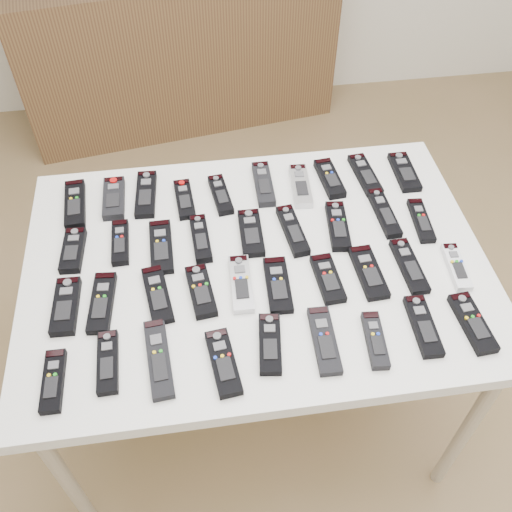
{
  "coord_description": "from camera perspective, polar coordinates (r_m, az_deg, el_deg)",
  "views": [
    {
      "loc": [
        -0.15,
        -1.03,
        1.95
      ],
      "look_at": [
        -0.01,
        -0.03,
        0.8
      ],
      "focal_mm": 40.0,
      "sensor_mm": 36.0,
      "label": 1
    }
  ],
  "objects": [
    {
      "name": "remote_7",
      "position": [
        1.78,
        7.37,
        7.7
      ],
      "size": [
        0.07,
        0.17,
        0.02
      ],
      "primitive_type": "cube",
      "rotation": [
        0.0,
        0.0,
        0.09
      ],
      "color": "black",
      "rests_on": "table"
    },
    {
      "name": "remote_21",
      "position": [
        1.48,
        -9.82,
        -3.83
      ],
      "size": [
        0.08,
        0.19,
        0.02
      ],
      "primitive_type": "cube",
      "rotation": [
        0.0,
        0.0,
        0.14
      ],
      "color": "black",
      "rests_on": "table"
    },
    {
      "name": "remote_24",
      "position": [
        1.48,
        2.2,
        -2.9
      ],
      "size": [
        0.07,
        0.18,
        0.02
      ],
      "primitive_type": "cube",
      "rotation": [
        0.0,
        0.0,
        -0.04
      ],
      "color": "black",
      "rests_on": "table"
    },
    {
      "name": "remote_22",
      "position": [
        1.47,
        -5.52,
        -3.52
      ],
      "size": [
        0.07,
        0.17,
        0.02
      ],
      "primitive_type": "cube",
      "rotation": [
        0.0,
        0.0,
        0.11
      ],
      "color": "black",
      "rests_on": "table"
    },
    {
      "name": "remote_6",
      "position": [
        1.75,
        4.48,
        7.0
      ],
      "size": [
        0.06,
        0.18,
        0.02
      ],
      "primitive_type": "cube",
      "rotation": [
        0.0,
        0.0,
        -0.07
      ],
      "color": "#B7B7BC",
      "rests_on": "table"
    },
    {
      "name": "remote_19",
      "position": [
        1.51,
        -18.49,
        -4.77
      ],
      "size": [
        0.07,
        0.17,
        0.02
      ],
      "primitive_type": "cube",
      "rotation": [
        0.0,
        0.0,
        -0.04
      ],
      "color": "black",
      "rests_on": "table"
    },
    {
      "name": "remote_3",
      "position": [
        1.72,
        -7.16,
        5.65
      ],
      "size": [
        0.06,
        0.16,
        0.02
      ],
      "primitive_type": "cube",
      "rotation": [
        0.0,
        0.0,
        0.06
      ],
      "color": "black",
      "rests_on": "table"
    },
    {
      "name": "remote_12",
      "position": [
        1.59,
        -9.46,
        0.92
      ],
      "size": [
        0.06,
        0.19,
        0.02
      ],
      "primitive_type": "cube",
      "rotation": [
        0.0,
        0.0,
        0.01
      ],
      "color": "black",
      "rests_on": "table"
    },
    {
      "name": "remote_13",
      "position": [
        1.59,
        -5.55,
        1.75
      ],
      "size": [
        0.05,
        0.17,
        0.02
      ],
      "primitive_type": "cube",
      "rotation": [
        0.0,
        0.0,
        0.04
      ],
      "color": "black",
      "rests_on": "table"
    },
    {
      "name": "table",
      "position": [
        1.59,
        0.0,
        -1.86
      ],
      "size": [
        1.25,
        0.88,
        0.78
      ],
      "color": "white",
      "rests_on": "ground"
    },
    {
      "name": "remote_30",
      "position": [
        1.39,
        -14.61,
        -10.23
      ],
      "size": [
        0.05,
        0.17,
        0.02
      ],
      "primitive_type": "cube",
      "rotation": [
        0.0,
        0.0,
        0.02
      ],
      "color": "black",
      "rests_on": "table"
    },
    {
      "name": "remote_36",
      "position": [
        1.46,
        16.38,
        -6.73
      ],
      "size": [
        0.06,
        0.18,
        0.02
      ],
      "primitive_type": "cube",
      "rotation": [
        0.0,
        0.0,
        -0.03
      ],
      "color": "black",
      "rests_on": "table"
    },
    {
      "name": "remote_8",
      "position": [
        1.82,
        10.85,
        7.99
      ],
      "size": [
        0.07,
        0.19,
        0.02
      ],
      "primitive_type": "cube",
      "rotation": [
        0.0,
        0.0,
        0.08
      ],
      "color": "black",
      "rests_on": "table"
    },
    {
      "name": "remote_4",
      "position": [
        1.72,
        -3.56,
        6.13
      ],
      "size": [
        0.06,
        0.17,
        0.02
      ],
      "primitive_type": "cube",
      "rotation": [
        0.0,
        0.0,
        0.12
      ],
      "color": "black",
      "rests_on": "table"
    },
    {
      "name": "remote_2",
      "position": [
        1.75,
        -10.95,
        6.09
      ],
      "size": [
        0.07,
        0.19,
        0.02
      ],
      "primitive_type": "cube",
      "rotation": [
        0.0,
        0.0,
        -0.06
      ],
      "color": "black",
      "rests_on": "table"
    },
    {
      "name": "remote_18",
      "position": [
        1.7,
        16.18,
        3.43
      ],
      "size": [
        0.06,
        0.17,
        0.02
      ],
      "primitive_type": "cube",
      "rotation": [
        0.0,
        0.0,
        -0.08
      ],
      "color": "black",
      "rests_on": "table"
    },
    {
      "name": "remote_15",
      "position": [
        1.61,
        3.68,
        2.57
      ],
      "size": [
        0.07,
        0.19,
        0.02
      ],
      "primitive_type": "cube",
      "rotation": [
        0.0,
        0.0,
        0.11
      ],
      "color": "black",
      "rests_on": "table"
    },
    {
      "name": "remote_5",
      "position": [
        1.75,
        0.75,
        7.22
      ],
      "size": [
        0.06,
        0.19,
        0.02
      ],
      "primitive_type": "cube",
      "rotation": [
        0.0,
        0.0,
        -0.02
      ],
      "color": "black",
      "rests_on": "table"
    },
    {
      "name": "remote_0",
      "position": [
        1.76,
        -17.64,
        4.96
      ],
      "size": [
        0.07,
        0.2,
        0.02
      ],
      "primitive_type": "cube",
      "rotation": [
        0.0,
        0.0,
        0.06
      ],
      "color": "black",
      "rests_on": "table"
    },
    {
      "name": "remote_10",
      "position": [
        1.63,
        -17.83,
        0.54
      ],
      "size": [
        0.07,
        0.16,
        0.02
      ],
      "primitive_type": "cube",
      "rotation": [
        0.0,
        0.0,
        -0.06
      ],
      "color": "black",
      "rests_on": "table"
    },
    {
      "name": "remote_14",
      "position": [
        1.6,
        -0.5,
        2.32
      ],
      "size": [
        0.07,
        0.17,
        0.02
      ],
      "primitive_type": "cube",
      "rotation": [
        0.0,
        0.0,
        -0.03
      ],
      "color": "black",
      "rests_on": "table"
    },
    {
      "name": "remote_27",
      "position": [
        1.57,
        15.07,
        -0.97
      ],
      "size": [
        0.06,
        0.19,
        0.02
      ],
      "primitive_type": "cube",
      "rotation": [
        0.0,
        0.0,
        0.04
      ],
      "color": "black",
      "rests_on": "table"
    },
    {
      "name": "remote_20",
      "position": [
        1.5,
        -15.15,
        -4.52
      ],
      "size": [
        0.07,
        0.19,
        0.02
      ],
      "primitive_type": "cube",
      "rotation": [
        0.0,
        0.0,
        -0.09
      ],
      "color": "black",
      "rests_on": "table"
    },
    {
      "name": "remote_37",
      "position": [
        1.5,
        20.84,
        -6.28
      ],
      "size": [
        0.07,
        0.18,
        0.02
      ],
      "primitive_type": "cube",
      "rotation": [
        0.0,
        0.0,
        0.07
      ],
      "color": "black",
      "rests_on": "table"
    },
    {
      "name": "remote_9",
      "position": [
        1.85,
        14.62,
        8.14
      ],
      "size": [
        0.06,
        0.17,
        0.02
      ],
      "primitive_type": "cube",
      "rotation": [
        0.0,
        0.0,
        -0.02
      ],
      "color": "black",
      "rests_on": "table"
    },
    {
      "name": "remote_23",
      "position": [
        1.48,
        -1.5,
        -2.78
      ],
      "size": [
        0.06,
        0.18,
        0.02
      ],
      "primitive_type": "cube",
      "rotation": [
        0.0,
        0.0,
        -0.04
      ],
      "color": "#B7B7BC",
      "rests_on": "table"
    },
    {
      "name": "remote_26",
      "position": [
        1.53,
        11.2,
        -1.62
      ],
      "size": [
        0.07,
        0.18,
        0.02
      ],
      "primitive_type": "cube",
      "rotation": [
        0.0,
        0.0,
        0.05
      ],
      "color": "black",
      "rests_on": "table"
    },
    {
      "name": "remote_16",
      "position": [
        1.64,
        8.19,
        2.99
      ],
      "size": [
        0.07,
        0.18,
        0.02
      ],
      "primitive_type": "cube",
      "rotation": [
        0.0,
        0.0,
        -0.11
      ],
      "color": "black",
      "rests_on": "table"
    },
    {
      "name": "remote_32",
      "position": [
        1.35,
        -3.28,
        -10.59
      ],
      "size": [
        0.07,
        0.18,
        0.02
      ],
      "primitive_type": "cube",
      "rotation": [
        0.0,
        0.0,
        0.12
      ],
      "color": "black",
      "rests_on": "table"
    },
    {
      "name": "sideboard",
      "position": [
        3.2,
        -7.62,
        19.44
      ],
      "size": [
        1.66,
        0.63,
        0.81
      ],
      "primitive_type": "cube",
      "rotation": [
        0.0,
        0.0,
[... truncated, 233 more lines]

